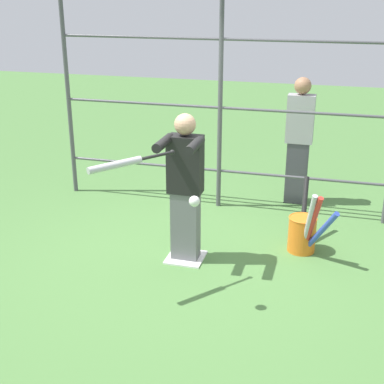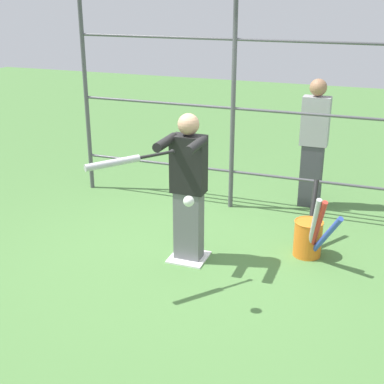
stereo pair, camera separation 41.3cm
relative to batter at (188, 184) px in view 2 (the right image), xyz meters
name	(u,v)px [view 2 (the right image)]	position (x,y,z in m)	size (l,w,h in m)	color
ground_plane	(189,258)	(0.00, -0.02, -0.88)	(24.00, 24.00, 0.00)	#4C7A3D
home_plate	(189,257)	(0.00, -0.02, -0.87)	(0.40, 0.40, 0.02)	white
fence_backstop	(233,108)	(0.00, -1.62, 0.48)	(4.37, 0.06, 2.72)	#4C4C51
batter	(188,184)	(0.00, 0.00, 0.00)	(0.42, 0.55, 1.62)	slate
baseball_bat_swinging	(120,161)	(0.33, 0.83, 0.46)	(0.60, 0.71, 0.08)	black
softball_in_flight	(189,201)	(-0.35, 0.90, 0.19)	(0.10, 0.10, 0.10)	white
bat_bucket	(310,236)	(-1.23, -0.54, -0.63)	(0.55, 0.97, 0.80)	orange
bystander_behind_fence	(314,142)	(-1.00, -2.04, 0.02)	(0.36, 0.22, 1.73)	#3F3F47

